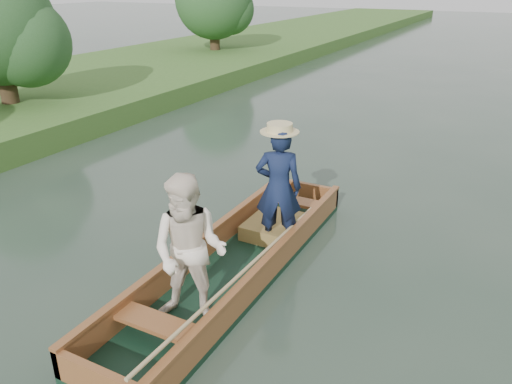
% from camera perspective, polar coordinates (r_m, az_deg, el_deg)
% --- Properties ---
extents(ground, '(120.00, 120.00, 0.00)m').
position_cam_1_polar(ground, '(6.70, -2.42, -9.30)').
color(ground, '#283D30').
rests_on(ground, ground).
extents(trees_far, '(22.79, 14.46, 4.45)m').
position_cam_1_polar(trees_far, '(14.05, 21.82, 17.20)').
color(trees_far, '#47331E').
rests_on(trees_far, ground).
extents(punt, '(1.16, 5.05, 1.85)m').
position_cam_1_polar(punt, '(6.21, -2.57, -5.37)').
color(punt, black).
rests_on(punt, ground).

